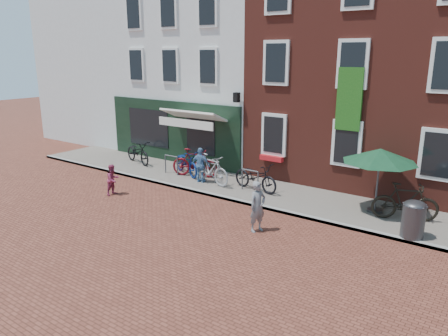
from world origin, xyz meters
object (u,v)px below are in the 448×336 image
Objects in this scene: litter_bin at (414,217)px; bicycle_2 at (187,162)px; boy at (113,180)px; cafe_person at (201,165)px; bicycle_0 at (138,152)px; parasol at (380,153)px; bicycle_3 at (210,169)px; woman at (258,207)px; bicycle_5 at (405,202)px; bicycle_1 at (195,163)px; bicycle_4 at (256,177)px.

litter_bin reaches higher than bicycle_2.
bicycle_2 is at bearing -13.43° from boy.
cafe_person is 4.41m from bicycle_0.
parasol reaches higher than boy.
parasol is at bearing -73.79° from bicycle_3.
woman is 6.37m from bicycle_2.
bicycle_0 is at bearing 112.38° from bicycle_2.
woman is 4.69m from bicycle_5.
bicycle_1 reaches higher than bicycle_0.
bicycle_0 is 1.03× the size of bicycle_5.
litter_bin is 1.33m from bicycle_5.
woman is at bearing -140.87° from bicycle_1.
parasol is at bearing -63.13° from bicycle_2.
bicycle_5 is (5.36, 0.14, 0.06)m from bicycle_4.
boy is 10.20m from bicycle_5.
woman is at bearing -125.60° from parasol.
woman reaches higher than cafe_person.
bicycle_0 reaches higher than boy.
boy is at bearing 87.97° from bicycle_5.
litter_bin is at bearing -90.03° from bicycle_4.
bicycle_1 is at bearing 80.11° from bicycle_3.
litter_bin reaches higher than boy.
parasol is 1.16× the size of bicycle_2.
boy is (-6.19, -0.22, -0.19)m from woman.
cafe_person reaches higher than bicycle_0.
bicycle_2 is 1.00× the size of bicycle_4.
bicycle_2 is (-0.48, 0.04, -0.06)m from bicycle_1.
bicycle_0 is 1.03× the size of bicycle_3.
litter_bin is at bearing -79.74° from boy.
cafe_person reaches higher than litter_bin.
bicycle_0 is at bearing 92.61° from bicycle_3.
boy is 3.48m from cafe_person.
parasol is at bearing -17.77° from woman.
bicycle_2 reaches higher than boy.
boy is 5.37m from bicycle_4.
bicycle_2 is 1.03× the size of bicycle_5.
litter_bin is 8.26m from cafe_person.
cafe_person is 2.39m from bicycle_4.
cafe_person reaches higher than boy.
bicycle_5 is (12.06, -0.16, 0.06)m from bicycle_0.
bicycle_0 is at bearing -17.69° from cafe_person.
cafe_person reaches higher than bicycle_3.
bicycle_0 is at bearing 32.35° from boy.
woman is 0.75× the size of bicycle_0.
bicycle_4 is at bearing -110.42° from bicycle_1.
parasol reaches higher than litter_bin.
boy is 0.57× the size of bicycle_0.
parasol is 2.04× the size of boy.
bicycle_5 reaches higher than bicycle_2.
parasol reaches higher than cafe_person.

